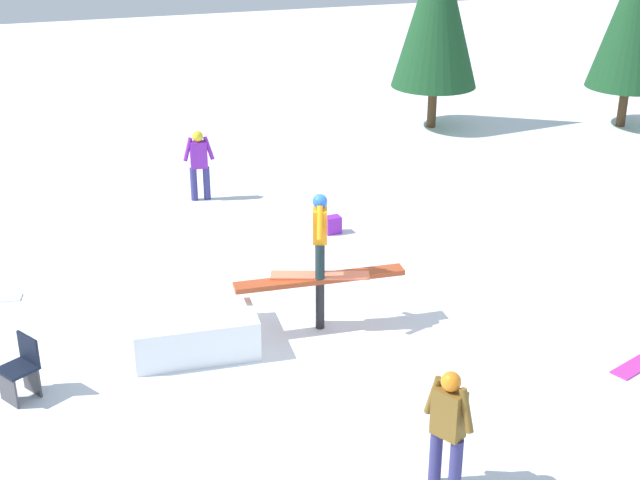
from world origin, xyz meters
TOP-DOWN VIEW (x-y plane):
  - ground_plane at (0.00, 0.00)m, footprint 60.00×60.00m
  - rail_feature at (0.00, 0.00)m, footprint 2.66×0.43m
  - snow_kicker_ramp at (-1.97, 0.11)m, footprint 1.88×1.60m
  - main_rider_on_rail at (0.00, 0.00)m, footprint 1.51×0.74m
  - bystander_purple at (-0.68, 6.13)m, footprint 0.66×0.25m
  - bystander_brown at (0.19, -4.09)m, footprint 0.40×0.62m
  - folding_chair at (-4.41, -0.59)m, footprint 0.61×0.61m
  - backpack_on_snow at (1.40, 3.52)m, footprint 0.32×0.25m
  - pine_tree_near at (11.24, 8.18)m, footprint 2.16×2.16m
  - pine_tree_far at (6.31, 9.68)m, footprint 2.26×2.26m

SIDE VIEW (x-z plane):
  - ground_plane at x=0.00m, z-range 0.00..0.00m
  - backpack_on_snow at x=1.40m, z-range 0.00..0.34m
  - snow_kicker_ramp at x=-1.97m, z-range 0.00..0.61m
  - folding_chair at x=-4.41m, z-range -0.03..0.85m
  - rail_feature at x=0.00m, z-range 0.31..1.20m
  - bystander_purple at x=-0.68m, z-range 0.09..1.60m
  - bystander_brown at x=0.19m, z-range 0.10..1.66m
  - main_rider_on_rail at x=0.00m, z-range 0.87..2.20m
  - pine_tree_near at x=11.24m, z-range 0.53..5.43m
  - pine_tree_far at x=6.31m, z-range 0.56..5.68m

